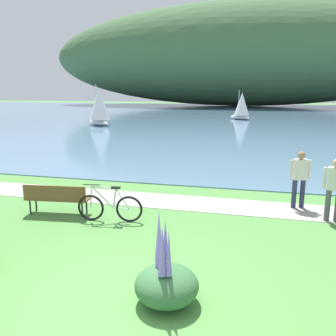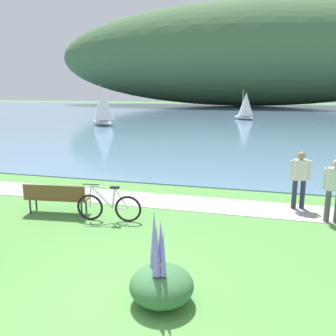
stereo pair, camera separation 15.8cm
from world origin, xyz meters
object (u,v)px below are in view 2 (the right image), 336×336
(person_on_the_grass, at_px, (335,187))
(sailboat_nearest_to_shore, at_px, (246,106))
(sailboat_mid_bay, at_px, (103,106))
(park_bench_near_camera, at_px, (56,196))
(bicycle_leaning_near_bench, at_px, (109,207))
(person_at_shoreline, at_px, (300,177))

(person_on_the_grass, distance_m, sailboat_nearest_to_shore, 33.14)
(sailboat_mid_bay, bearing_deg, person_on_the_grass, -52.64)
(sailboat_nearest_to_shore, bearing_deg, park_bench_near_camera, -96.08)
(bicycle_leaning_near_bench, bearing_deg, sailboat_nearest_to_shore, 86.68)
(person_on_the_grass, distance_m, sailboat_mid_bay, 27.84)
(park_bench_near_camera, height_order, person_on_the_grass, person_on_the_grass)
(bicycle_leaning_near_bench, relative_size, person_at_shoreline, 1.03)
(person_on_the_grass, height_order, sailboat_nearest_to_shore, sailboat_nearest_to_shore)
(sailboat_nearest_to_shore, xyz_separation_m, sailboat_mid_bay, (-13.12, -10.81, 0.25))
(bicycle_leaning_near_bench, height_order, person_at_shoreline, person_at_shoreline)
(park_bench_near_camera, bearing_deg, person_at_shoreline, 18.58)
(person_at_shoreline, bearing_deg, park_bench_near_camera, -161.42)
(person_at_shoreline, relative_size, person_on_the_grass, 1.00)
(person_on_the_grass, height_order, sailboat_mid_bay, sailboat_mid_bay)
(bicycle_leaning_near_bench, bearing_deg, person_on_the_grass, 13.66)
(bicycle_leaning_near_bench, relative_size, sailboat_nearest_to_shore, 0.51)
(person_at_shoreline, distance_m, sailboat_nearest_to_shore, 32.11)
(sailboat_nearest_to_shore, height_order, sailboat_mid_bay, sailboat_mid_bay)
(bicycle_leaning_near_bench, distance_m, person_on_the_grass, 5.95)
(park_bench_near_camera, height_order, person_at_shoreline, person_at_shoreline)
(sailboat_nearest_to_shore, distance_m, sailboat_mid_bay, 17.00)
(park_bench_near_camera, height_order, sailboat_mid_bay, sailboat_mid_bay)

